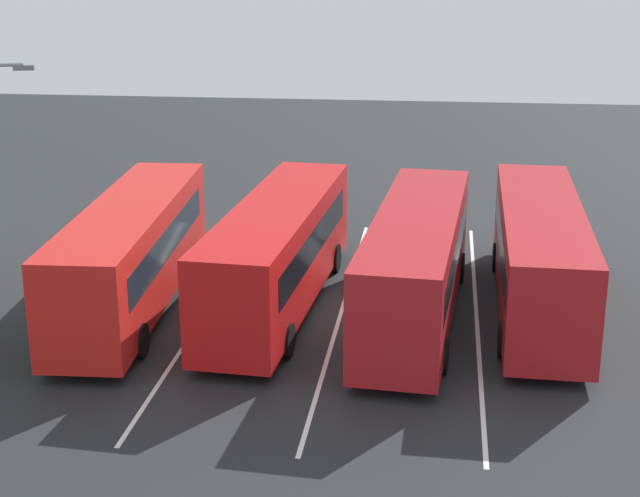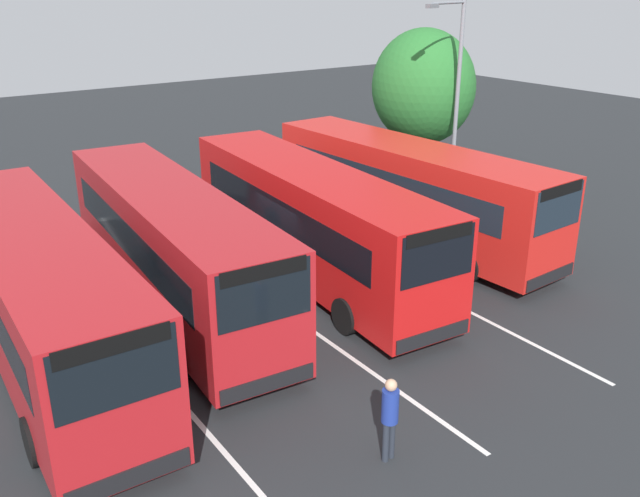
# 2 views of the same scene
# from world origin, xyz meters

# --- Properties ---
(ground_plane) EXTENTS (81.89, 81.89, 0.00)m
(ground_plane) POSITION_xyz_m (0.00, 0.00, 0.00)
(ground_plane) COLOR #232628
(bus_far_left) EXTENTS (11.54, 2.82, 3.30)m
(bus_far_left) POSITION_xyz_m (0.66, -5.94, 1.81)
(bus_far_left) COLOR #AD191E
(bus_far_left) RESTS_ON ground
(bus_center_left) EXTENTS (11.62, 3.33, 3.30)m
(bus_center_left) POSITION_xyz_m (-0.43, -2.24, 1.81)
(bus_center_left) COLOR #AD191E
(bus_center_left) RESTS_ON ground
(bus_center_right) EXTENTS (11.61, 3.29, 3.30)m
(bus_center_right) POSITION_xyz_m (0.11, 1.98, 1.81)
(bus_center_right) COLOR red
(bus_center_right) RESTS_ON ground
(bus_far_right) EXTENTS (11.55, 2.85, 3.30)m
(bus_far_right) POSITION_xyz_m (-0.47, 6.41, 1.81)
(bus_far_right) COLOR red
(bus_far_right) RESTS_ON ground
(pedestrian) EXTENTS (0.35, 0.35, 1.73)m
(pedestrian) POSITION_xyz_m (7.99, -1.78, 1.02)
(pedestrian) COLOR #232833
(pedestrian) RESTS_ON ground
(lane_stripe_outer_left) EXTENTS (18.09, 0.43, 0.01)m
(lane_stripe_outer_left) POSITION_xyz_m (0.00, -4.11, 0.00)
(lane_stripe_outer_left) COLOR silver
(lane_stripe_outer_left) RESTS_ON ground
(lane_stripe_inner_left) EXTENTS (18.09, 0.43, 0.01)m
(lane_stripe_inner_left) POSITION_xyz_m (0.00, 0.00, 0.00)
(lane_stripe_inner_left) COLOR silver
(lane_stripe_inner_left) RESTS_ON ground
(lane_stripe_inner_right) EXTENTS (18.09, 0.43, 0.01)m
(lane_stripe_inner_right) POSITION_xyz_m (0.00, 4.11, 0.00)
(lane_stripe_inner_right) COLOR silver
(lane_stripe_inner_right) RESTS_ON ground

